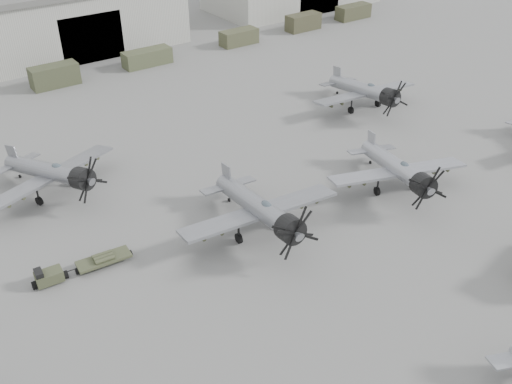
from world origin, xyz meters
TOP-DOWN VIEW (x-y plane):
  - ground at (0.00, 0.00)m, footprint 220.00×220.00m
  - hangar_center at (0.00, 61.96)m, footprint 29.00×14.80m
  - support_truck_3 at (-6.96, 50.00)m, footprint 5.43×2.20m
  - support_truck_4 at (4.84, 50.00)m, footprint 6.17×2.20m
  - support_truck_5 at (18.86, 50.00)m, footprint 5.35×2.20m
  - support_truck_6 at (30.41, 50.00)m, footprint 5.34×2.20m
  - support_truck_7 at (40.62, 50.00)m, footprint 5.86×2.20m
  - aircraft_mid_1 at (-4.76, 12.60)m, footprint 12.40×11.16m
  - aircraft_mid_2 at (7.76, 10.87)m, footprint 11.54×10.40m
  - aircraft_far_0 at (-14.99, 26.78)m, footprint 11.52×10.40m
  - aircraft_far_1 at (17.29, 24.01)m, footprint 11.98×10.78m
  - tug_trailer at (-17.76, 16.49)m, footprint 6.44×1.73m

SIDE VIEW (x-z plane):
  - ground at x=0.00m, z-range 0.00..0.00m
  - tug_trailer at x=-17.76m, z-range -0.16..1.12m
  - support_truck_4 at x=4.84m, z-range 0.00..1.98m
  - support_truck_5 at x=18.86m, z-range 0.00..2.03m
  - support_truck_7 at x=40.62m, z-range 0.00..2.13m
  - support_truck_6 at x=30.41m, z-range 0.00..2.34m
  - support_truck_3 at x=-6.96m, z-range 0.00..2.46m
  - aircraft_mid_2 at x=7.76m, z-range -0.21..4.43m
  - aircraft_far_0 at x=-14.99m, z-range -0.21..4.44m
  - aircraft_far_1 at x=17.29m, z-range -0.21..4.55m
  - aircraft_mid_1 at x=-4.76m, z-range -0.22..4.71m
  - hangar_center at x=0.00m, z-range 0.02..8.72m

